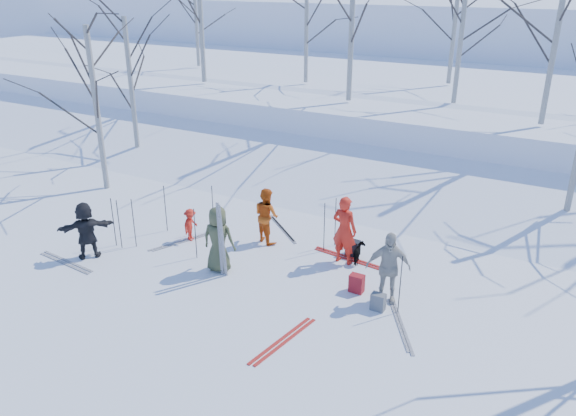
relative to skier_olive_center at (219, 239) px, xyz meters
The scene contains 41 objects.
ground 1.34m from the skier_olive_center, ahead, with size 120.00×120.00×0.00m, color white.
snow_ramp 7.09m from the skier_olive_center, 81.33° to the left, with size 70.00×9.50×1.40m, color white.
snow_plateau 17.01m from the skier_olive_center, 86.42° to the left, with size 70.00×18.00×2.20m, color white.
far_hill 38.01m from the skier_olive_center, 88.40° to the left, with size 90.00×30.00×6.00m, color white.
skier_olive_center is the anchor object (origin of this frame).
skier_red_north 3.05m from the skier_olive_center, 36.74° to the left, with size 0.64×0.42×1.75m, color red.
skier_redor_behind 1.92m from the skier_olive_center, 85.01° to the left, with size 0.73×0.57×1.50m, color #CB4F0F.
skier_red_seated 1.95m from the skier_olive_center, 149.21° to the left, with size 0.58×0.33×0.89m, color red.
skier_cream_east 4.04m from the skier_olive_center, ahead, with size 0.96×0.40×1.64m, color beige.
skier_grey_west 3.44m from the skier_olive_center, 161.97° to the right, with size 1.37×0.44×1.48m, color black.
dog 3.47m from the skier_olive_center, 35.39° to the left, with size 0.26×0.58×0.49m, color black.
upright_ski_left 0.33m from the skier_olive_center, 46.98° to the right, with size 0.07×0.02×1.90m, color silver.
upright_ski_right 0.42m from the skier_olive_center, 39.81° to the right, with size 0.07×0.02×1.90m, color silver.
ski_pair_a 4.66m from the skier_olive_center, ahead, with size 1.13×1.74×0.02m, color silver, non-canonical shape.
ski_pair_b 3.37m from the skier_olive_center, 32.39° to the right, with size 0.48×1.91×0.02m, color #A61E17, non-canonical shape.
ski_pair_c 2.10m from the skier_olive_center, 156.17° to the left, with size 0.93×1.83×0.02m, color silver, non-canonical shape.
ski_pair_d 3.97m from the skier_olive_center, 155.92° to the right, with size 1.91×0.37×0.02m, color silver, non-canonical shape.
ski_pair_e 3.30m from the skier_olive_center, 39.83° to the left, with size 1.91×0.43×0.02m, color #A61E17, non-canonical shape.
ski_pair_f 2.90m from the skier_olive_center, 86.72° to the left, with size 1.59×1.37×0.02m, color silver, non-canonical shape.
ski_pole_a 2.83m from the skier_olive_center, 156.93° to the left, with size 0.02×0.02×1.34m, color black.
ski_pole_b 2.28m from the skier_olive_center, 129.88° to the left, with size 0.02×0.02×1.34m, color black.
ski_pole_c 2.95m from the skier_olive_center, behind, with size 0.02×0.02×1.34m, color black.
ski_pole_d 4.15m from the skier_olive_center, 10.91° to the left, with size 0.02×0.02×1.34m, color black.
ski_pole_e 2.76m from the skier_olive_center, 50.29° to the left, with size 0.02×0.02×1.34m, color black.
ski_pole_f 3.18m from the skier_olive_center, behind, with size 0.02×0.02×1.34m, color black.
ski_pole_g 3.17m from the skier_olive_center, 53.94° to the left, with size 0.02×0.02×1.34m, color black.
ski_pole_h 2.67m from the skier_olive_center, behind, with size 0.02×0.02×1.34m, color black.
ski_pole_i 0.91m from the skier_olive_center, 165.85° to the left, with size 0.02×0.02×1.34m, color black.
ski_pole_j 4.40m from the skier_olive_center, ahead, with size 0.02×0.02×1.34m, color black.
backpack_red 3.41m from the skier_olive_center, 11.52° to the left, with size 0.32×0.22×0.42m, color maroon.
backpack_grey 4.03m from the skier_olive_center, ahead, with size 0.30×0.20×0.38m, color #585B5F.
backpack_dark 3.44m from the skier_olive_center, 42.53° to the left, with size 0.34×0.24×0.40m, color black.
birch_plateau_a 11.02m from the skier_olive_center, 96.23° to the left, with size 4.80×4.80×5.99m, color silver, non-canonical shape.
birch_plateau_b 13.93m from the skier_olive_center, 108.81° to the left, with size 3.88×3.88×4.69m, color silver, non-canonical shape.
birch_plateau_c 16.04m from the skier_olive_center, 85.23° to the left, with size 4.17×4.17×5.10m, color silver, non-canonical shape.
birch_plateau_e 11.95m from the skier_olive_center, 59.24° to the left, with size 4.26×4.26×5.23m, color silver, non-canonical shape.
birch_plateau_f 12.35m from the skier_olive_center, 77.62° to the left, with size 3.90×3.90×4.71m, color silver, non-canonical shape.
birch_plateau_i 18.58m from the skier_olive_center, 128.82° to the left, with size 3.79×3.79×4.56m, color silver, non-canonical shape.
birch_plateau_j 14.31m from the skier_olive_center, 128.19° to the left, with size 5.40×5.40×6.86m, color silver, non-canonical shape.
birch_edge_a 7.41m from the skier_olive_center, 157.35° to the left, with size 4.26×4.26×5.23m, color silver, non-canonical shape.
birch_edge_d 9.95m from the skier_olive_center, 144.37° to the left, with size 4.29×4.29×5.26m, color silver, non-canonical shape.
Camera 1 is at (6.24, -9.62, 6.61)m, focal length 35.00 mm.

